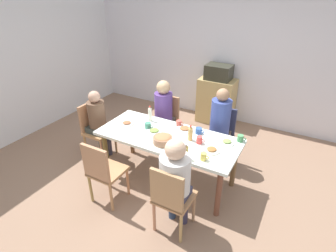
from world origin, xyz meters
name	(u,v)px	position (x,y,z in m)	size (l,w,h in m)	color
ground_plane	(168,178)	(0.00, 0.00, 0.00)	(7.04, 7.04, 0.00)	#8B6B55
wall_back	(228,55)	(0.00, 2.40, 1.30)	(6.11, 0.12, 2.60)	silver
wall_left	(16,65)	(-3.00, 0.00, 1.30)	(0.12, 4.91, 2.60)	silver
dining_table	(168,141)	(0.00, 0.00, 0.65)	(1.92, 0.83, 0.73)	white
chair_0	(103,170)	(-0.48, -0.79, 0.51)	(0.40, 0.40, 0.90)	#AC7B50
chair_1	(166,119)	(-0.48, 0.79, 0.51)	(0.40, 0.40, 0.90)	#B77F4E
person_1	(163,109)	(-0.48, 0.70, 0.73)	(0.30, 0.30, 1.21)	#384641
chair_2	(95,127)	(-1.34, 0.00, 0.51)	(0.40, 0.40, 0.90)	tan
person_2	(98,119)	(-1.25, 0.00, 0.67)	(0.30, 0.30, 1.13)	#3B3746
chair_3	(171,197)	(0.48, -0.79, 0.51)	(0.40, 0.40, 0.90)	#AB784F
person_3	(175,177)	(0.48, -0.70, 0.72)	(0.34, 0.34, 1.19)	navy
chair_4	(220,133)	(0.48, 0.79, 0.51)	(0.40, 0.40, 0.90)	#332F46
person_4	(220,122)	(0.48, 0.70, 0.74)	(0.30, 0.30, 1.26)	#504F46
plate_0	(212,150)	(0.64, -0.06, 0.74)	(0.21, 0.21, 0.04)	silver
plate_1	(185,129)	(0.12, 0.26, 0.74)	(0.25, 0.25, 0.04)	white
plate_2	(127,123)	(-0.69, 0.00, 0.74)	(0.20, 0.20, 0.04)	silver
plate_3	(154,131)	(-0.22, 0.00, 0.74)	(0.23, 0.23, 0.04)	white
plate_4	(227,142)	(0.75, 0.21, 0.74)	(0.20, 0.20, 0.04)	white
bowl_0	(163,139)	(0.03, -0.19, 0.79)	(0.25, 0.25, 0.11)	#9A694D
cup_0	(199,131)	(0.33, 0.26, 0.77)	(0.12, 0.09, 0.08)	#31559F
cup_1	(240,138)	(0.89, 0.33, 0.78)	(0.11, 0.08, 0.09)	#4D945A
cup_2	(204,156)	(0.63, -0.28, 0.78)	(0.11, 0.07, 0.10)	#DFC855
cup_3	(179,123)	(0.00, 0.33, 0.77)	(0.11, 0.08, 0.08)	#C45347
cup_4	(199,140)	(0.44, 0.03, 0.78)	(0.11, 0.08, 0.10)	#D44442
cup_5	(148,126)	(-0.34, 0.04, 0.77)	(0.12, 0.09, 0.09)	#3F826A
bottle_0	(190,133)	(0.31, 0.05, 0.83)	(0.06, 0.06, 0.21)	tan
bottle_1	(185,152)	(0.43, -0.36, 0.83)	(0.07, 0.07, 0.20)	gold
bottle_2	(150,114)	(-0.45, 0.26, 0.84)	(0.05, 0.05, 0.24)	silver
side_cabinet	(216,101)	(-0.06, 2.10, 0.45)	(0.70, 0.44, 0.90)	tan
microwave	(219,72)	(-0.06, 2.10, 1.04)	(0.48, 0.36, 0.28)	#303024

